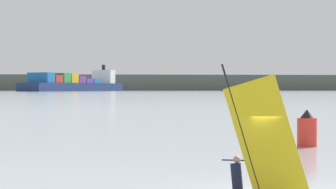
# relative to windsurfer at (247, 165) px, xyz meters

# --- Properties ---
(windsurfer) EXTENTS (3.49, 1.75, 4.16)m
(windsurfer) POSITION_rel_windsurfer_xyz_m (0.00, 0.00, 0.00)
(windsurfer) COLOR orange
(windsurfer) RESTS_ON ground_plane
(cargo_ship) EXTENTS (118.70, 136.86, 30.34)m
(cargo_ship) POSITION_rel_windsurfer_xyz_m (27.76, 693.44, 6.74)
(cargo_ship) COLOR navy
(cargo_ship) RESTS_ON ground_plane
(distant_headland) EXTENTS (713.01, 423.47, 21.18)m
(distant_headland) POSITION_rel_windsurfer_xyz_m (205.80, 1002.87, 9.55)
(distant_headland) COLOR #4C564C
(distant_headland) RESTS_ON ground_plane
(channel_buoy) EXTENTS (1.12, 1.12, 2.12)m
(channel_buoy) POSITION_rel_windsurfer_xyz_m (8.91, 16.47, -0.09)
(channel_buoy) COLOR red
(channel_buoy) RESTS_ON ground_plane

